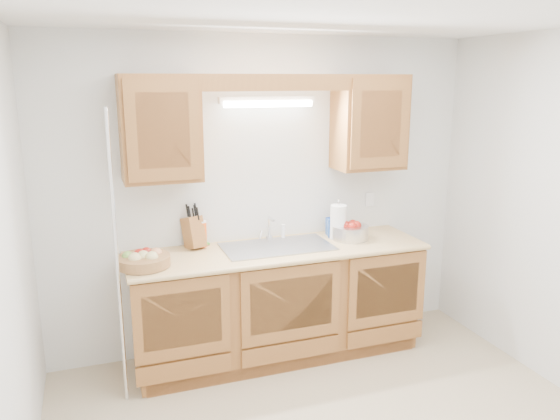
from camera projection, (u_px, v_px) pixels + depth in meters
name	position (u px, v px, depth m)	size (l,w,h in m)	color
room	(349.00, 248.00, 3.02)	(3.52, 3.50, 2.50)	tan
base_cabinets	(278.00, 303.00, 4.31)	(2.20, 0.60, 0.86)	#945D2B
countertop	(278.00, 250.00, 4.20)	(2.30, 0.63, 0.04)	tan
upper_cabinet_left	(160.00, 128.00, 3.84)	(0.55, 0.33, 0.75)	#945D2B
upper_cabinet_right	(369.00, 122.00, 4.38)	(0.55, 0.33, 0.75)	#945D2B
valance	(278.00, 82.00, 3.91)	(2.20, 0.05, 0.12)	#945D2B
fluorescent_fixture	(268.00, 102.00, 4.15)	(0.76, 0.08, 0.08)	white
sink	(277.00, 256.00, 4.23)	(0.84, 0.46, 0.36)	#9E9EA3
wire_shelf_pole	(117.00, 263.00, 3.55)	(0.03, 0.03, 2.00)	silver
outlet_plate	(370.00, 199.00, 4.72)	(0.08, 0.01, 0.12)	white
fruit_basket	(143.00, 259.00, 3.77)	(0.43, 0.43, 0.11)	#A97244
knife_block	(194.00, 232.00, 4.18)	(0.18, 0.23, 0.35)	#945D2B
orange_canister	(202.00, 234.00, 4.20)	(0.08, 0.08, 0.21)	#F7530D
soap_bottle	(333.00, 223.00, 4.51)	(0.10, 0.10, 0.21)	blue
sponge	(202.00, 245.00, 4.25)	(0.12, 0.09, 0.02)	#CC333F
paper_towel	(338.00, 222.00, 4.40)	(0.16, 0.16, 0.33)	silver
apple_bowl	(350.00, 231.00, 4.41)	(0.37, 0.37, 0.15)	silver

